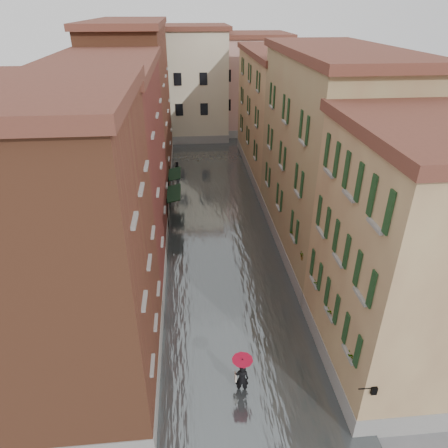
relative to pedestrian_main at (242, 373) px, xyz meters
name	(u,v)px	position (x,y,z in m)	size (l,w,h in m)	color
ground	(237,339)	(0.22, 3.27, -1.24)	(120.00, 120.00, 0.00)	#5C5C5E
floodwater	(218,222)	(0.22, 16.27, -1.14)	(10.00, 60.00, 0.20)	#4E5557
building_left_near	(71,268)	(-6.78, 1.27, 5.26)	(6.00, 8.00, 13.00)	brown
building_left_mid	(113,172)	(-6.78, 12.27, 5.01)	(6.00, 14.00, 12.50)	brown
building_left_far	(136,107)	(-6.78, 27.27, 5.76)	(6.00, 16.00, 14.00)	brown
building_right_near	(405,265)	(7.22, 1.27, 4.51)	(6.00, 8.00, 11.50)	#976F4E
building_right_mid	(327,161)	(7.22, 12.27, 5.26)	(6.00, 14.00, 13.00)	#95895A
building_right_far	(278,117)	(7.22, 27.27, 4.51)	(6.00, 16.00, 11.50)	#976F4E
building_end_cream	(179,86)	(-2.78, 41.27, 5.26)	(12.00, 9.00, 13.00)	beige
building_end_pink	(246,86)	(6.22, 43.27, 4.76)	(10.00, 9.00, 12.00)	#A67C75
awning_near	(173,194)	(-3.26, 16.82, 1.23)	(1.09, 3.19, 2.80)	black
awning_far	(174,175)	(-3.26, 20.94, 1.23)	(1.09, 2.86, 2.80)	black
wall_lantern	(373,390)	(4.55, -2.73, 1.77)	(0.71, 0.22, 0.35)	black
window_planters	(318,277)	(4.34, 3.65, 2.27)	(0.59, 10.72, 0.84)	brown
pedestrian_main	(242,373)	(0.00, 0.00, 0.00)	(0.94, 0.94, 2.06)	black
pedestrian_far	(178,169)	(-3.08, 26.57, -0.43)	(0.78, 0.61, 1.61)	black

